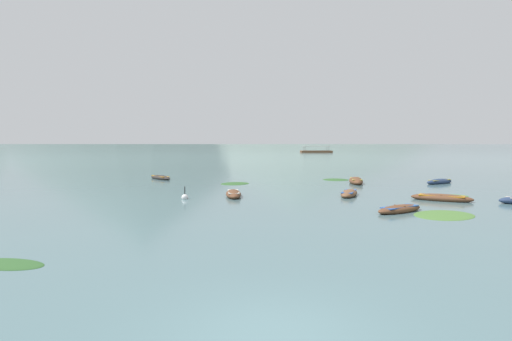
% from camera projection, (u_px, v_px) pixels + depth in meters
% --- Properties ---
extents(ground_plane, '(6000.00, 6000.00, 0.00)m').
position_uv_depth(ground_plane, '(279.00, 144.00, 1501.78)').
color(ground_plane, slate).
extents(mountain_1, '(1406.80, 1406.80, 531.88)m').
position_uv_depth(mountain_1, '(140.00, 91.00, 2075.21)').
color(mountain_1, '#4C5B56').
rests_on(mountain_1, ground).
extents(mountain_2, '(1383.37, 1383.37, 344.05)m').
position_uv_depth(mountain_2, '(298.00, 110.00, 2100.28)').
color(mountain_2, slate).
rests_on(mountain_2, ground).
extents(rowboat_1, '(3.67, 2.54, 0.51)m').
position_uv_depth(rowboat_1, '(442.00, 198.00, 25.22)').
color(rowboat_1, brown).
rests_on(rowboat_1, ground).
extents(rowboat_2, '(1.46, 3.99, 0.67)m').
position_uv_depth(rowboat_2, '(356.00, 181.00, 35.93)').
color(rowboat_2, brown).
rests_on(rowboat_2, ground).
extents(rowboat_3, '(3.10, 2.69, 0.45)m').
position_uv_depth(rowboat_3, '(400.00, 209.00, 21.10)').
color(rowboat_3, brown).
rests_on(rowboat_3, ground).
extents(rowboat_5, '(3.19, 2.66, 0.52)m').
position_uv_depth(rowboat_5, '(439.00, 182.00, 35.74)').
color(rowboat_5, navy).
rests_on(rowboat_5, ground).
extents(rowboat_6, '(1.93, 3.41, 0.51)m').
position_uv_depth(rowboat_6, '(349.00, 193.00, 27.48)').
color(rowboat_6, brown).
rests_on(rowboat_6, ground).
extents(rowboat_7, '(3.20, 3.47, 0.47)m').
position_uv_depth(rowboat_7, '(160.00, 178.00, 40.17)').
color(rowboat_7, '#2D2826').
rests_on(rowboat_7, ground).
extents(rowboat_8, '(1.46, 3.38, 0.53)m').
position_uv_depth(rowboat_8, '(233.00, 194.00, 27.14)').
color(rowboat_8, brown).
rests_on(rowboat_8, ground).
extents(ferry_0, '(11.32, 5.36, 2.54)m').
position_uv_depth(ferry_0, '(316.00, 151.00, 146.15)').
color(ferry_0, brown).
rests_on(ferry_0, ground).
extents(mooring_buoy, '(0.43, 0.43, 0.92)m').
position_uv_depth(mooring_buoy, '(185.00, 197.00, 25.96)').
color(mooring_buoy, silver).
rests_on(mooring_buoy, ground).
extents(weed_patch_0, '(3.29, 3.54, 0.14)m').
position_uv_depth(weed_patch_0, '(235.00, 184.00, 35.61)').
color(weed_patch_0, '#2D5628').
rests_on(weed_patch_0, ground).
extents(weed_patch_1, '(2.64, 1.53, 0.14)m').
position_uv_depth(weed_patch_1, '(6.00, 264.00, 12.01)').
color(weed_patch_1, '#2D5628').
rests_on(weed_patch_1, ground).
extents(weed_patch_3, '(3.03, 3.08, 0.14)m').
position_uv_depth(weed_patch_3, '(336.00, 180.00, 39.38)').
color(weed_patch_3, '#2D5628').
rests_on(weed_patch_3, ground).
extents(weed_patch_4, '(2.14, 1.59, 0.14)m').
position_uv_depth(weed_patch_4, '(452.00, 196.00, 27.40)').
color(weed_patch_4, '#477033').
rests_on(weed_patch_4, ground).
extents(weed_patch_5, '(4.25, 4.22, 0.14)m').
position_uv_depth(weed_patch_5, '(444.00, 215.00, 20.14)').
color(weed_patch_5, '#477033').
rests_on(weed_patch_5, ground).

